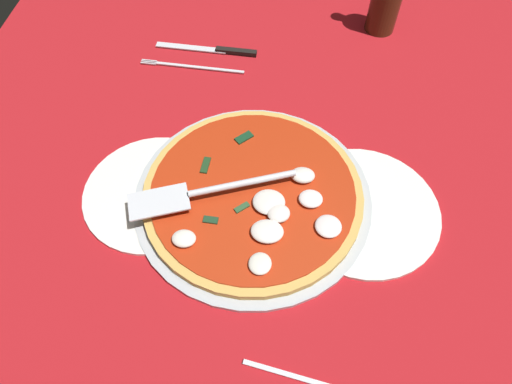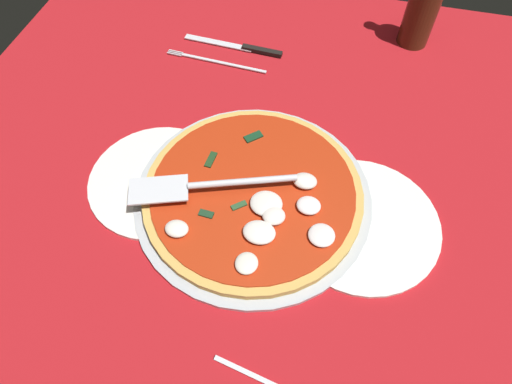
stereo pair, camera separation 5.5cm
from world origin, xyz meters
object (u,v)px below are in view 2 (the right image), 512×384
at_px(dinner_plate_right, 158,180).
at_px(pizza_server, 207,185).
at_px(pizza, 257,195).
at_px(place_setting_near, 230,55).
at_px(beer_bottle, 424,3).
at_px(dinner_plate_left, 361,223).

height_order(dinner_plate_right, pizza_server, pizza_server).
xyz_separation_m(pizza, place_setting_near, (0.13, -0.32, -0.02)).
bearing_deg(beer_bottle, dinner_plate_left, 83.61).
bearing_deg(beer_bottle, dinner_plate_right, 50.54).
xyz_separation_m(pizza, pizza_server, (0.07, 0.02, 0.02)).
xyz_separation_m(dinner_plate_left, pizza_server, (0.23, 0.01, 0.04)).
relative_size(dinner_plate_left, pizza, 0.69).
bearing_deg(place_setting_near, dinner_plate_left, 136.01).
distance_m(pizza, pizza_server, 0.08).
relative_size(dinner_plate_right, pizza, 0.65).
xyz_separation_m(dinner_plate_right, pizza_server, (-0.09, 0.02, 0.04)).
distance_m(dinner_plate_left, beer_bottle, 0.46).
xyz_separation_m(pizza_server, place_setting_near, (0.06, -0.34, -0.04)).
xyz_separation_m(dinner_plate_left, place_setting_near, (0.29, -0.32, -0.00)).
height_order(pizza, beer_bottle, beer_bottle).
distance_m(dinner_plate_right, pizza, 0.16).
relative_size(dinner_plate_right, pizza_server, 0.90).
height_order(pizza_server, beer_bottle, beer_bottle).
relative_size(place_setting_near, beer_bottle, 0.95).
relative_size(dinner_plate_left, place_setting_near, 1.05).
relative_size(pizza, beer_bottle, 1.43).
bearing_deg(pizza_server, pizza, 174.09).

